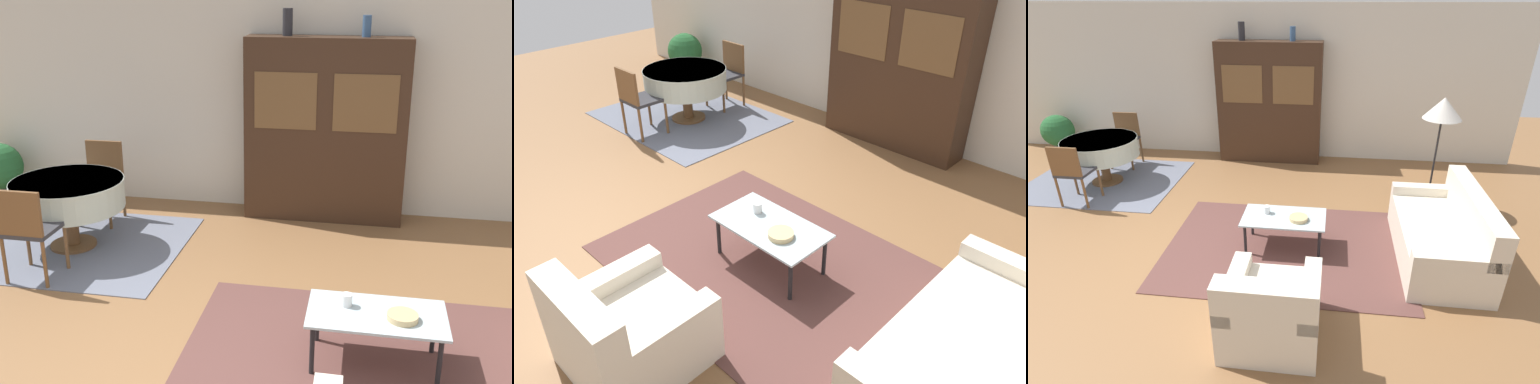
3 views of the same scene
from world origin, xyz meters
The scene contains 13 objects.
ground_plane centered at (0.00, 0.00, 0.00)m, with size 14.00×14.00×0.00m, color brown.
wall_back centered at (0.00, 3.63, 1.35)m, with size 10.00×0.06×2.70m.
area_rug centered at (1.29, 0.43, 0.01)m, with size 2.92×2.07×0.01m.
dining_rug centered at (-1.95, 2.01, 0.01)m, with size 2.44×1.95×0.01m.
coffee_table centered at (1.26, 0.46, 0.38)m, with size 0.99×0.55×0.41m.
display_cabinet centered at (0.64, 3.37, 1.06)m, with size 1.83×0.44×2.11m.
dining_table centered at (-1.89, 1.99, 0.59)m, with size 1.16×1.16×0.73m.
dining_chair_near centered at (-1.89, 1.20, 0.55)m, with size 0.44×0.44×0.92m.
dining_chair_far centered at (-1.89, 2.78, 0.55)m, with size 0.44×0.44×0.92m.
cup centered at (1.04, 0.53, 0.47)m, with size 0.08×0.08×0.10m.
bowl centered at (1.43, 0.41, 0.44)m, with size 0.22×0.22×0.05m.
vase_tall centered at (0.18, 3.37, 2.25)m, with size 0.11×0.11×0.29m.
vase_short centered at (1.04, 3.37, 2.22)m, with size 0.09×0.09×0.23m.
Camera 1 is at (1.11, -3.39, 2.64)m, focal length 42.00 mm.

